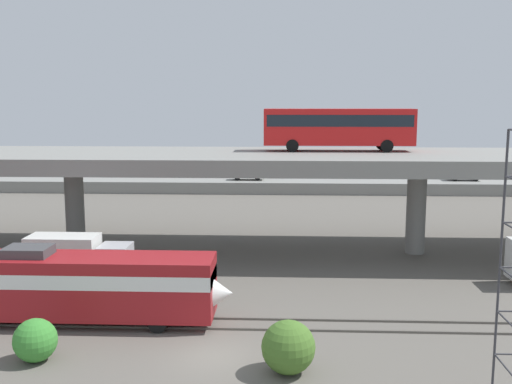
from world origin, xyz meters
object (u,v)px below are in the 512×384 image
(service_truck_west, at_px, (77,256))
(parked_car_4, at_px, (464,175))
(parked_car_0, at_px, (272,171))
(train_locomotive, at_px, (90,283))
(parked_car_2, at_px, (341,170))
(parked_car_3, at_px, (247,174))
(parked_car_1, at_px, (150,169))
(transit_bus_on_overpass, at_px, (338,125))

(service_truck_west, relative_size, parked_car_4, 1.55)
(parked_car_0, distance_m, parked_car_4, 25.61)
(parked_car_4, bearing_deg, parked_car_0, -6.54)
(train_locomotive, bearing_deg, parked_car_2, 70.74)
(parked_car_4, bearing_deg, parked_car_3, 1.31)
(parked_car_1, bearing_deg, train_locomotive, 99.27)
(service_truck_west, bearing_deg, parked_car_2, 64.22)
(parked_car_0, relative_size, parked_car_3, 1.08)
(parked_car_2, bearing_deg, service_truck_west, 64.22)
(transit_bus_on_overpass, distance_m, service_truck_west, 22.56)
(transit_bus_on_overpass, bearing_deg, parked_car_2, -96.07)
(parked_car_2, xyz_separation_m, parked_car_3, (-12.86, -4.89, -0.00))
(parked_car_0, bearing_deg, service_truck_west, 74.53)
(transit_bus_on_overpass, distance_m, parked_car_2, 35.88)
(parked_car_3, distance_m, parked_car_4, 28.60)
(service_truck_west, relative_size, parked_car_1, 1.48)
(service_truck_west, bearing_deg, parked_car_3, 77.42)
(parked_car_0, bearing_deg, parked_car_4, 173.46)
(service_truck_west, bearing_deg, transit_bus_on_overpass, 29.90)
(train_locomotive, xyz_separation_m, parked_car_4, (34.22, 48.68, 0.10))
(transit_bus_on_overpass, height_order, parked_car_1, transit_bus_on_overpass)
(service_truck_west, relative_size, parked_car_0, 1.47)
(service_truck_west, xyz_separation_m, parked_car_1, (-5.30, 45.65, 0.66))
(parked_car_4, bearing_deg, parked_car_1, -6.09)
(train_locomotive, height_order, parked_car_3, train_locomotive)
(parked_car_1, bearing_deg, parked_car_0, 174.57)
(parked_car_0, height_order, parked_car_1, same)
(parked_car_0, xyz_separation_m, parked_car_4, (25.44, -2.91, -0.00))
(service_truck_west, bearing_deg, parked_car_0, 74.53)
(transit_bus_on_overpass, bearing_deg, parked_car_4, -122.41)
(parked_car_1, relative_size, parked_car_3, 1.07)
(transit_bus_on_overpass, xyz_separation_m, service_truck_west, (-18.18, -10.45, -8.31))
(parked_car_3, bearing_deg, parked_car_2, 20.82)
(service_truck_west, height_order, parked_car_0, service_truck_west)
(parked_car_0, distance_m, parked_car_1, 17.56)
(train_locomotive, xyz_separation_m, parked_car_3, (5.63, 48.02, 0.10))
(transit_bus_on_overpass, relative_size, parked_car_4, 2.74)
(transit_bus_on_overpass, distance_m, parked_car_3, 32.26)
(train_locomotive, bearing_deg, parked_car_0, 80.34)
(transit_bus_on_overpass, xyz_separation_m, parked_car_3, (-9.16, 29.97, -7.65))
(parked_car_1, distance_m, parked_car_3, 15.25)
(transit_bus_on_overpass, relative_size, parked_car_1, 2.62)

